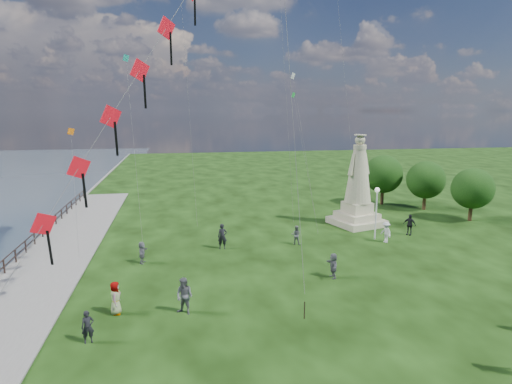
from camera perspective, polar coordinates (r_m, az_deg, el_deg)
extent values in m
cube|color=slate|center=(27.24, -28.70, -12.29)|extent=(5.00, 60.00, 0.10)
cylinder|color=black|center=(31.38, -30.56, -8.62)|extent=(0.11, 0.11, 1.00)
cylinder|color=black|center=(33.16, -29.40, -7.51)|extent=(0.11, 0.11, 1.00)
cylinder|color=black|center=(34.97, -28.36, -6.51)|extent=(0.11, 0.11, 1.00)
cylinder|color=black|center=(36.80, -27.43, -5.61)|extent=(0.11, 0.11, 1.00)
cylinder|color=black|center=(38.65, -26.59, -4.80)|extent=(0.11, 0.11, 1.00)
cylinder|color=black|center=(40.51, -25.82, -4.05)|extent=(0.11, 0.11, 1.00)
cylinder|color=black|center=(42.38, -25.13, -3.38)|extent=(0.11, 0.11, 1.00)
cylinder|color=black|center=(44.27, -24.50, -2.76)|extent=(0.11, 0.11, 1.00)
cylinder|color=black|center=(46.16, -23.92, -2.19)|extent=(0.11, 0.11, 1.00)
cylinder|color=black|center=(48.06, -23.38, -1.66)|extent=(0.11, 0.11, 1.00)
cylinder|color=black|center=(49.97, -22.89, -1.18)|extent=(0.11, 0.11, 1.00)
cylinder|color=black|center=(51.89, -22.43, -0.73)|extent=(0.11, 0.11, 1.00)
cylinder|color=black|center=(53.81, -22.00, -0.31)|extent=(0.11, 0.11, 1.00)
cube|color=tan|center=(39.72, 13.25, -3.85)|extent=(4.93, 4.93, 0.57)
cube|color=tan|center=(39.58, 13.29, -3.05)|extent=(3.76, 3.76, 0.57)
cube|color=tan|center=(39.41, 13.34, -1.98)|extent=(2.58, 2.58, 0.95)
cylinder|color=tan|center=(38.61, 13.68, 5.86)|extent=(1.41, 1.41, 0.38)
sphere|color=tan|center=(38.57, 13.72, 6.72)|extent=(0.87, 0.87, 0.87)
cylinder|color=tan|center=(38.54, 13.75, 7.40)|extent=(1.04, 1.04, 0.09)
cylinder|color=silver|center=(35.25, 15.70, -3.03)|extent=(0.12, 0.12, 3.90)
sphere|color=white|center=(34.83, 15.87, 0.27)|extent=(0.39, 0.39, 0.39)
cylinder|color=#382314|center=(47.64, 21.53, -1.06)|extent=(0.36, 0.36, 1.94)
sphere|color=#13340E|center=(47.27, 21.71, 1.53)|extent=(3.87, 3.87, 3.87)
cylinder|color=#382314|center=(44.65, 26.69, -2.25)|extent=(0.36, 0.36, 1.89)
sphere|color=#13340E|center=(44.26, 26.92, 0.43)|extent=(3.77, 3.77, 3.77)
cylinder|color=#382314|center=(48.88, 16.47, -0.38)|extent=(0.36, 0.36, 2.07)
sphere|color=#13340E|center=(48.51, 16.62, 2.32)|extent=(4.14, 4.14, 4.14)
imported|color=black|center=(21.09, -21.52, -16.39)|extent=(0.62, 0.49, 1.49)
imported|color=#595960|center=(22.39, -9.52, -13.53)|extent=(1.08, 0.99, 1.90)
imported|color=#595960|center=(30.00, -14.96, -7.79)|extent=(0.82, 1.47, 1.50)
imported|color=black|center=(31.95, -4.50, -5.93)|extent=(0.72, 0.50, 1.90)
imported|color=#595960|center=(33.14, 5.36, -5.71)|extent=(0.83, 0.69, 1.47)
imported|color=silver|center=(34.91, 16.93, -5.13)|extent=(0.77, 1.16, 1.65)
imported|color=black|center=(37.58, 19.78, -4.10)|extent=(1.08, 1.12, 1.75)
imported|color=#595960|center=(23.24, -18.23, -13.28)|extent=(0.55, 0.85, 1.71)
imported|color=#595960|center=(27.00, 10.26, -9.62)|extent=(0.67, 1.47, 1.57)
cube|color=red|center=(18.62, -26.48, -3.86)|extent=(0.87, 0.64, 1.03)
cube|color=black|center=(18.72, -25.79, -6.74)|extent=(0.10, 0.28, 1.48)
cube|color=red|center=(18.98, -22.55, 3.01)|extent=(0.87, 0.64, 1.03)
cube|color=black|center=(18.99, -21.88, 0.16)|extent=(0.10, 0.28, 1.48)
cube|color=red|center=(19.70, -18.80, 9.49)|extent=(0.87, 0.64, 1.03)
cube|color=black|center=(19.61, -18.15, 6.74)|extent=(0.10, 0.28, 1.48)
cube|color=red|center=(20.72, -15.23, 15.38)|extent=(0.87, 0.64, 1.03)
cube|color=black|center=(20.54, -14.61, 12.80)|extent=(0.10, 0.28, 1.48)
cube|color=red|center=(22.00, -11.87, 20.61)|extent=(0.87, 0.64, 1.03)
cube|color=black|center=(21.76, -11.28, 18.21)|extent=(0.10, 0.28, 1.48)
cube|color=black|center=(23.20, -8.15, 22.95)|extent=(0.10, 0.28, 1.48)
cylinder|color=black|center=(21.97, 6.48, -15.38)|extent=(0.06, 0.06, 0.90)
cube|color=teal|center=(36.39, -16.96, 16.72)|extent=(0.51, 0.39, 0.57)
cylinder|color=#595959|center=(33.76, -15.91, 5.26)|extent=(1.02, 5.02, 14.12)
cube|color=silver|center=(39.24, 4.96, 15.17)|extent=(0.51, 0.39, 0.57)
cylinder|color=#595959|center=(37.03, 6.58, 5.26)|extent=(1.02, 5.02, 13.10)
cylinder|color=#595959|center=(42.48, 12.03, 11.65)|extent=(1.02, 5.02, 21.77)
cylinder|color=#595959|center=(39.57, -9.28, 15.51)|extent=(1.02, 5.02, 26.85)
cube|color=green|center=(45.55, 5.01, 12.76)|extent=(0.51, 0.39, 0.57)
cylinder|color=#595959|center=(43.47, 6.41, 5.12)|extent=(1.02, 5.02, 11.68)
cube|color=orange|center=(35.69, -23.45, 7.41)|extent=(0.51, 0.39, 0.57)
cylinder|color=#595959|center=(33.61, -23.01, -0.04)|extent=(1.02, 5.01, 8.52)
cylinder|color=#595959|center=(40.69, 3.70, 17.81)|extent=(1.02, 5.02, 30.13)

